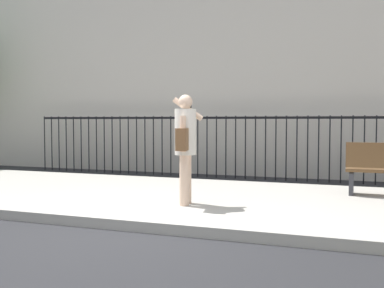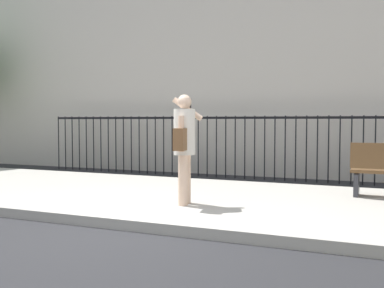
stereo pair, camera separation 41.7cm
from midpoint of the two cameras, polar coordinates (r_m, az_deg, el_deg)
The scene contains 4 objects.
ground_plane at distance 6.23m, azimuth -9.43°, elevation -10.84°, with size 60.00×60.00×0.00m, color #28282B.
sidewalk at distance 8.16m, azimuth -1.75°, elevation -6.97°, with size 28.00×4.40×0.15m, color #B2ADA3.
iron_fence at distance 11.57m, azimuth 5.07°, elevation 0.67°, with size 12.03×0.04×1.60m.
pedestrian_on_phone at distance 7.16m, azimuth -2.53°, elevation 0.40°, with size 0.51×0.69×1.74m.
Camera 1 is at (2.80, -5.34, 1.49)m, focal length 42.62 mm.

